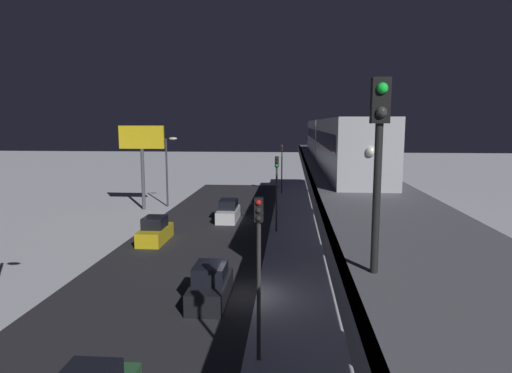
# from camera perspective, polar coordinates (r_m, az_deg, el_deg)

# --- Properties ---
(ground_plane) EXTENTS (240.00, 240.00, 0.00)m
(ground_plane) POSITION_cam_1_polar(r_m,az_deg,el_deg) (24.45, -1.91, -13.83)
(ground_plane) COLOR silver
(avenue_asphalt) EXTENTS (11.00, 85.79, 0.01)m
(avenue_asphalt) POSITION_cam_1_polar(r_m,az_deg,el_deg) (25.37, -12.81, -13.19)
(avenue_asphalt) COLOR #28282D
(avenue_asphalt) RESTS_ON ground_plane
(elevated_railway) EXTENTS (5.00, 85.79, 6.02)m
(elevated_railway) POSITION_cam_1_polar(r_m,az_deg,el_deg) (23.13, 13.00, -1.93)
(elevated_railway) COLOR slate
(elevated_railway) RESTS_ON ground_plane
(subway_train) EXTENTS (2.94, 36.87, 3.40)m
(subway_train) POSITION_cam_1_polar(r_m,az_deg,el_deg) (38.60, 9.81, 6.01)
(subway_train) COLOR #B7BABF
(subway_train) RESTS_ON elevated_railway
(rail_signal) EXTENTS (0.36, 0.41, 4.00)m
(rail_signal) POSITION_cam_1_polar(r_m,az_deg,el_deg) (9.30, 15.49, 5.50)
(rail_signal) COLOR black
(rail_signal) RESTS_ON elevated_railway
(sedan_yellow) EXTENTS (1.80, 4.26, 1.97)m
(sedan_yellow) POSITION_cam_1_polar(r_m,az_deg,el_deg) (35.55, -12.83, -5.66)
(sedan_yellow) COLOR gold
(sedan_yellow) RESTS_ON ground_plane
(sedan_black_2) EXTENTS (1.80, 4.31, 1.97)m
(sedan_black_2) POSITION_cam_1_polar(r_m,az_deg,el_deg) (23.60, -5.87, -12.62)
(sedan_black_2) COLOR black
(sedan_black_2) RESTS_ON ground_plane
(sedan_white) EXTENTS (1.80, 4.74, 1.97)m
(sedan_white) POSITION_cam_1_polar(r_m,az_deg,el_deg) (42.41, -3.55, -3.25)
(sedan_white) COLOR silver
(sedan_white) RESTS_ON ground_plane
(traffic_light_near) EXTENTS (0.32, 0.44, 6.40)m
(traffic_light_near) POSITION_cam_1_polar(r_m,az_deg,el_deg) (16.94, 0.35, -8.82)
(traffic_light_near) COLOR #2D2D2D
(traffic_light_near) RESTS_ON ground_plane
(traffic_light_mid) EXTENTS (0.32, 0.44, 6.40)m
(traffic_light_mid) POSITION_cam_1_polar(r_m,az_deg,el_deg) (37.36, 2.67, 0.50)
(traffic_light_mid) COLOR #2D2D2D
(traffic_light_mid) RESTS_ON ground_plane
(traffic_light_far) EXTENTS (0.32, 0.44, 6.40)m
(traffic_light_far) POSITION_cam_1_polar(r_m,az_deg,el_deg) (58.09, 3.34, 3.21)
(traffic_light_far) COLOR #2D2D2D
(traffic_light_far) RESTS_ON ground_plane
(commercial_billboard) EXTENTS (4.80, 0.36, 8.90)m
(commercial_billboard) POSITION_cam_1_polar(r_m,az_deg,el_deg) (48.33, -14.44, 5.11)
(commercial_billboard) COLOR #4C4C51
(commercial_billboard) RESTS_ON ground_plane
(street_lamp_far) EXTENTS (1.35, 0.44, 7.65)m
(street_lamp_far) POSITION_cam_1_polar(r_m,az_deg,el_deg) (49.56, -11.15, 2.95)
(street_lamp_far) COLOR #38383D
(street_lamp_far) RESTS_ON ground_plane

